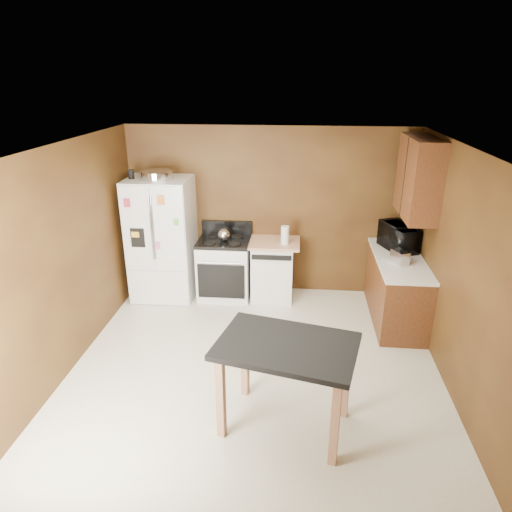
# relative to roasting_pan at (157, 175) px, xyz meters

# --- Properties ---
(floor) EXTENTS (4.50, 4.50, 0.00)m
(floor) POSITION_rel_roasting_pan_xyz_m (1.55, -1.85, -1.86)
(floor) COLOR silver
(floor) RESTS_ON ground
(ceiling) EXTENTS (4.50, 4.50, 0.00)m
(ceiling) POSITION_rel_roasting_pan_xyz_m (1.55, -1.85, 0.64)
(ceiling) COLOR white
(ceiling) RESTS_ON ground
(wall_back) EXTENTS (4.20, 0.00, 4.20)m
(wall_back) POSITION_rel_roasting_pan_xyz_m (1.55, 0.40, -0.61)
(wall_back) COLOR #573B16
(wall_back) RESTS_ON ground
(wall_front) EXTENTS (4.20, 0.00, 4.20)m
(wall_front) POSITION_rel_roasting_pan_xyz_m (1.55, -4.10, -0.61)
(wall_front) COLOR #573B16
(wall_front) RESTS_ON ground
(wall_left) EXTENTS (0.00, 4.50, 4.50)m
(wall_left) POSITION_rel_roasting_pan_xyz_m (-0.55, -1.85, -0.61)
(wall_left) COLOR #573B16
(wall_left) RESTS_ON ground
(wall_right) EXTENTS (0.00, 4.50, 4.50)m
(wall_right) POSITION_rel_roasting_pan_xyz_m (3.65, -1.85, -0.61)
(wall_right) COLOR #573B16
(wall_right) RESTS_ON ground
(roasting_pan) EXTENTS (0.44, 0.44, 0.11)m
(roasting_pan) POSITION_rel_roasting_pan_xyz_m (0.00, 0.00, 0.00)
(roasting_pan) COLOR silver
(roasting_pan) RESTS_ON refrigerator
(pen_cup) EXTENTS (0.08, 0.08, 0.13)m
(pen_cup) POSITION_rel_roasting_pan_xyz_m (-0.36, -0.03, 0.01)
(pen_cup) COLOR black
(pen_cup) RESTS_ON refrigerator
(kettle) EXTENTS (0.18, 0.18, 0.18)m
(kettle) POSITION_rel_roasting_pan_xyz_m (0.92, 0.03, -0.87)
(kettle) COLOR silver
(kettle) RESTS_ON gas_range
(paper_towel) EXTENTS (0.13, 0.13, 0.27)m
(paper_towel) POSITION_rel_roasting_pan_xyz_m (1.80, 0.01, -0.83)
(paper_towel) COLOR white
(paper_towel) RESTS_ON dishwasher
(green_canister) EXTENTS (0.10, 0.10, 0.10)m
(green_canister) POSITION_rel_roasting_pan_xyz_m (1.80, 0.12, -0.91)
(green_canister) COLOR green
(green_canister) RESTS_ON dishwasher
(toaster) EXTENTS (0.23, 0.27, 0.17)m
(toaster) POSITION_rel_roasting_pan_xyz_m (3.30, -0.59, -0.87)
(toaster) COLOR silver
(toaster) RESTS_ON right_cabinets
(microwave) EXTENTS (0.59, 0.69, 0.32)m
(microwave) POSITION_rel_roasting_pan_xyz_m (3.37, -0.06, -0.79)
(microwave) COLOR black
(microwave) RESTS_ON right_cabinets
(refrigerator) EXTENTS (0.90, 0.80, 1.80)m
(refrigerator) POSITION_rel_roasting_pan_xyz_m (-0.00, 0.01, -0.96)
(refrigerator) COLOR white
(refrigerator) RESTS_ON ground
(gas_range) EXTENTS (0.76, 0.68, 1.10)m
(gas_range) POSITION_rel_roasting_pan_xyz_m (0.91, 0.07, -1.39)
(gas_range) COLOR white
(gas_range) RESTS_ON ground
(dishwasher) EXTENTS (0.78, 0.63, 0.89)m
(dishwasher) POSITION_rel_roasting_pan_xyz_m (1.63, 0.10, -1.40)
(dishwasher) COLOR white
(dishwasher) RESTS_ON ground
(right_cabinets) EXTENTS (0.63, 1.58, 2.45)m
(right_cabinets) POSITION_rel_roasting_pan_xyz_m (3.38, -0.37, -0.95)
(right_cabinets) COLOR brown
(right_cabinets) RESTS_ON ground
(island) EXTENTS (1.40, 1.09, 0.91)m
(island) POSITION_rel_roasting_pan_xyz_m (1.92, -2.64, -1.08)
(island) COLOR black
(island) RESTS_ON ground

